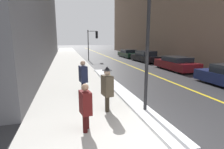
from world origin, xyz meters
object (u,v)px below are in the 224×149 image
at_px(traffic_light_near, 93,39).
at_px(pedestrian_with_shoulder_bag, 83,76).
at_px(pedestrian_trailing, 85,105).
at_px(parked_car_maroon, 176,64).
at_px(parked_car_dark_green, 128,54).
at_px(pedestrian_in_glasses, 107,87).
at_px(parked_car_black, 145,57).
at_px(fire_hydrant, 109,75).
at_px(lamp_post, 148,20).

distance_m(traffic_light_near, pedestrian_with_shoulder_bag, 14.48).
height_order(pedestrian_trailing, parked_car_maroon, pedestrian_trailing).
relative_size(traffic_light_near, parked_car_dark_green, 0.83).
xyz_separation_m(pedestrian_trailing, pedestrian_in_glasses, (0.97, 1.29, 0.13)).
height_order(parked_car_black, fire_hydrant, parked_car_black).
relative_size(lamp_post, pedestrian_in_glasses, 3.30).
bearing_deg(lamp_post, pedestrian_with_shoulder_bag, 124.59).
bearing_deg(traffic_light_near, parked_car_dark_green, 33.01).
bearing_deg(pedestrian_in_glasses, lamp_post, 58.86).
bearing_deg(fire_hydrant, lamp_post, -89.90).
distance_m(traffic_light_near, fire_hydrant, 11.65).
relative_size(pedestrian_in_glasses, pedestrian_with_shoulder_bag, 1.03).
xyz_separation_m(pedestrian_trailing, pedestrian_with_shoulder_bag, (0.32, 3.64, 0.12)).
bearing_deg(parked_car_black, pedestrian_in_glasses, 145.95).
height_order(pedestrian_with_shoulder_bag, parked_car_maroon, pedestrian_with_shoulder_bag).
bearing_deg(parked_car_dark_green, parked_car_black, -178.90).
xyz_separation_m(pedestrian_trailing, parked_car_black, (8.97, 14.60, -0.18)).
distance_m(lamp_post, parked_car_black, 15.59).
distance_m(pedestrian_with_shoulder_bag, parked_car_maroon, 9.88).
height_order(pedestrian_with_shoulder_bag, fire_hydrant, pedestrian_with_shoulder_bag).
bearing_deg(pedestrian_with_shoulder_bag, pedestrian_in_glasses, 5.57).
distance_m(parked_car_maroon, parked_car_dark_green, 11.75).
bearing_deg(parked_car_black, traffic_light_near, 58.80).
distance_m(pedestrian_with_shoulder_bag, parked_car_dark_green, 18.60).
height_order(lamp_post, parked_car_maroon, lamp_post).
bearing_deg(parked_car_maroon, traffic_light_near, 31.69).
height_order(parked_car_maroon, parked_car_dark_green, parked_car_maroon).
distance_m(pedestrian_trailing, parked_car_black, 17.14).
height_order(traffic_light_near, parked_car_maroon, traffic_light_near).
relative_size(parked_car_dark_green, fire_hydrant, 6.67).
height_order(pedestrian_in_glasses, parked_car_maroon, pedestrian_in_glasses).
relative_size(lamp_post, fire_hydrant, 8.10).
height_order(pedestrian_trailing, pedestrian_with_shoulder_bag, pedestrian_with_shoulder_bag).
height_order(lamp_post, fire_hydrant, lamp_post).
bearing_deg(parked_car_black, pedestrian_with_shoulder_bag, 138.67).
distance_m(parked_car_maroon, fire_hydrant, 6.98).
bearing_deg(fire_hydrant, parked_car_dark_green, 64.79).
bearing_deg(lamp_post, fire_hydrant, 90.10).
distance_m(pedestrian_in_glasses, parked_car_black, 15.53).
bearing_deg(lamp_post, traffic_light_near, 87.14).
relative_size(lamp_post, pedestrian_trailing, 3.91).
bearing_deg(parked_car_maroon, fire_hydrant, 106.96).
relative_size(traffic_light_near, fire_hydrant, 5.51).
bearing_deg(lamp_post, parked_car_black, 64.23).
bearing_deg(fire_hydrant, pedestrian_with_shoulder_bag, -125.91).
bearing_deg(pedestrian_in_glasses, parked_car_black, 139.11).
bearing_deg(pedestrian_with_shoulder_bag, pedestrian_trailing, -14.82).
xyz_separation_m(traffic_light_near, pedestrian_in_glasses, (-2.17, -16.43, -1.85)).
height_order(pedestrian_trailing, fire_hydrant, pedestrian_trailing).
height_order(lamp_post, parked_car_black, lamp_post).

